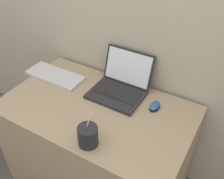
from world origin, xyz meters
TOP-DOWN VIEW (x-y plane):
  - wall_back at (0.00, 0.72)m, footprint 7.00×0.04m
  - desk at (0.00, 0.34)m, footprint 1.13×0.68m
  - laptop at (0.05, 0.54)m, footprint 0.33×0.32m
  - drink_cup at (0.11, 0.09)m, footprint 0.10×0.10m
  - computer_mouse at (0.30, 0.51)m, footprint 0.05×0.09m
  - external_keyboard at (-0.42, 0.46)m, footprint 0.40×0.17m

SIDE VIEW (x-z plane):
  - desk at x=0.00m, z-range 0.00..0.74m
  - external_keyboard at x=-0.42m, z-range 0.74..0.76m
  - computer_mouse at x=0.30m, z-range 0.74..0.77m
  - laptop at x=0.05m, z-range 0.67..0.91m
  - drink_cup at x=0.11m, z-range 0.70..0.89m
  - wall_back at x=0.00m, z-range 0.00..2.50m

